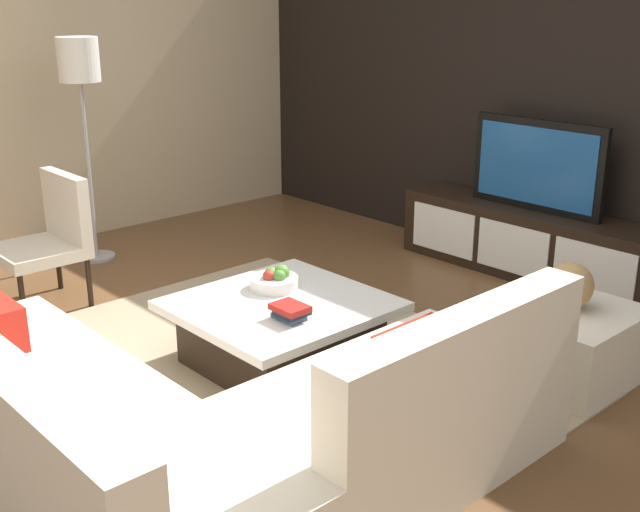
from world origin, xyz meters
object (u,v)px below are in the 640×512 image
object	(u,v)px
television	(537,165)
accent_chair_near	(51,233)
floor_lamp	(80,76)
coffee_table	(281,331)
fruit_bowl	(275,280)
media_console	(530,243)
sectional_couch	(191,425)
decorative_ball	(570,285)
ottoman	(563,342)
book_stack	(290,311)

from	to	relation	value
television	accent_chair_near	world-z (taller)	television
television	floor_lamp	xyz separation A→B (m)	(-2.51, -2.18, 0.59)
coffee_table	fruit_bowl	xyz separation A→B (m)	(-0.18, 0.10, 0.23)
media_console	sectional_couch	world-z (taller)	sectional_couch
coffee_table	decorative_ball	xyz separation A→B (m)	(1.14, 1.04, 0.32)
decorative_ball	accent_chair_near	bearing A→B (deg)	-151.73
media_console	floor_lamp	world-z (taller)	floor_lamp
media_console	fruit_bowl	xyz separation A→B (m)	(-0.28, -2.19, 0.18)
accent_chair_near	floor_lamp	bearing A→B (deg)	134.55
television	fruit_bowl	world-z (taller)	television
ottoman	television	bearing A→B (deg)	129.51
coffee_table	media_console	bearing A→B (deg)	87.51
accent_chair_near	media_console	bearing A→B (deg)	54.84
accent_chair_near	decorative_ball	world-z (taller)	accent_chair_near
book_stack	sectional_couch	bearing A→B (deg)	-66.31
decorative_ball	book_stack	bearing A→B (deg)	-128.14
media_console	decorative_ball	bearing A→B (deg)	-50.48
ottoman	fruit_bowl	bearing A→B (deg)	-144.54
accent_chair_near	television	bearing A→B (deg)	54.84
television	ottoman	bearing A→B (deg)	-50.49
television	floor_lamp	bearing A→B (deg)	-139.09
media_console	coffee_table	distance (m)	2.30
ottoman	book_stack	distance (m)	1.49
media_console	television	world-z (taller)	television
television	decorative_ball	distance (m)	1.66
television	floor_lamp	distance (m)	3.38
coffee_table	ottoman	distance (m)	1.54
television	accent_chair_near	xyz separation A→B (m)	(-1.85, -2.81, -0.34)
accent_chair_near	book_stack	xyz separation A→B (m)	(1.98, 0.39, -0.06)
sectional_couch	coffee_table	size ratio (longest dim) A/B	2.28
coffee_table	sectional_couch	bearing A→B (deg)	-58.64
fruit_bowl	decorative_ball	xyz separation A→B (m)	(1.31, 0.94, 0.10)
media_console	book_stack	distance (m)	2.43
media_console	accent_chair_near	world-z (taller)	accent_chair_near
ottoman	floor_lamp	bearing A→B (deg)	-165.46
television	ottoman	size ratio (longest dim) A/B	1.49
accent_chair_near	decorative_ball	xyz separation A→B (m)	(2.89, 1.55, 0.04)
media_console	book_stack	xyz separation A→B (m)	(0.12, -2.42, 0.18)
media_console	decorative_ball	distance (m)	1.65
coffee_table	ottoman	world-z (taller)	ottoman
ottoman	book_stack	xyz separation A→B (m)	(-0.91, -1.16, 0.23)
coffee_table	book_stack	bearing A→B (deg)	-28.53
floor_lamp	book_stack	world-z (taller)	floor_lamp
fruit_bowl	floor_lamp	bearing A→B (deg)	179.61
floor_lamp	fruit_bowl	bearing A→B (deg)	-0.39
media_console	fruit_bowl	world-z (taller)	fruit_bowl
sectional_couch	floor_lamp	xyz separation A→B (m)	(-3.02, 1.12, 1.13)
floor_lamp	ottoman	xyz separation A→B (m)	(3.55, 0.92, -1.21)
coffee_table	accent_chair_near	size ratio (longest dim) A/B	1.23
fruit_bowl	television	bearing A→B (deg)	82.80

